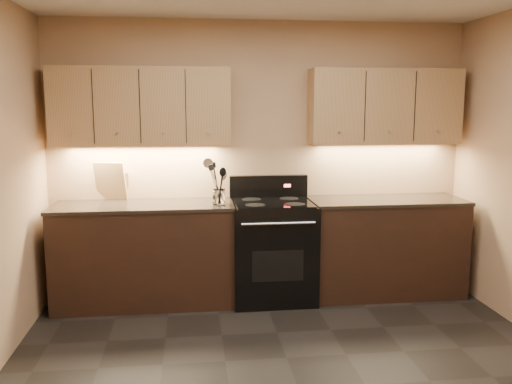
# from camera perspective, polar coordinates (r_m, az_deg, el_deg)

# --- Properties ---
(wall_back) EXTENTS (4.00, 0.04, 2.60)m
(wall_back) POSITION_cam_1_polar(r_m,az_deg,el_deg) (5.26, 0.40, 3.54)
(wall_back) COLOR tan
(wall_back) RESTS_ON ground
(counter_left) EXTENTS (1.62, 0.62, 0.93)m
(counter_left) POSITION_cam_1_polar(r_m,az_deg,el_deg) (5.09, -11.63, -6.40)
(counter_left) COLOR black
(counter_left) RESTS_ON ground
(counter_right) EXTENTS (1.46, 0.62, 0.93)m
(counter_right) POSITION_cam_1_polar(r_m,az_deg,el_deg) (5.40, 13.40, -5.57)
(counter_right) COLOR black
(counter_right) RESTS_ON ground
(stove) EXTENTS (0.76, 0.68, 1.14)m
(stove) POSITION_cam_1_polar(r_m,az_deg,el_deg) (5.10, 1.74, -6.01)
(stove) COLOR black
(stove) RESTS_ON ground
(upper_cab_left) EXTENTS (1.60, 0.30, 0.70)m
(upper_cab_left) POSITION_cam_1_polar(r_m,az_deg,el_deg) (5.06, -11.98, 8.80)
(upper_cab_left) COLOR tan
(upper_cab_left) RESTS_ON wall_back
(upper_cab_right) EXTENTS (1.44, 0.30, 0.70)m
(upper_cab_right) POSITION_cam_1_polar(r_m,az_deg,el_deg) (5.36, 13.37, 8.76)
(upper_cab_right) COLOR tan
(upper_cab_right) RESTS_ON wall_back
(outlet_plate) EXTENTS (0.08, 0.01, 0.12)m
(outlet_plate) POSITION_cam_1_polar(r_m,az_deg,el_deg) (5.27, -13.76, 1.32)
(outlet_plate) COLOR #B2B5BA
(outlet_plate) RESTS_ON wall_back
(utensil_crock) EXTENTS (0.12, 0.12, 0.14)m
(utensil_crock) POSITION_cam_1_polar(r_m,az_deg,el_deg) (4.88, -3.93, -0.54)
(utensil_crock) COLOR white
(utensil_crock) RESTS_ON counter_left
(cutting_board) EXTENTS (0.31, 0.18, 0.36)m
(cutting_board) POSITION_cam_1_polar(r_m,az_deg,el_deg) (5.24, -15.08, 1.11)
(cutting_board) COLOR tan
(cutting_board) RESTS_ON counter_left
(wooden_spoon) EXTENTS (0.16, 0.09, 0.29)m
(wooden_spoon) POSITION_cam_1_polar(r_m,az_deg,el_deg) (4.85, -4.34, 0.53)
(wooden_spoon) COLOR tan
(wooden_spoon) RESTS_ON utensil_crock
(black_spoon) EXTENTS (0.10, 0.18, 0.35)m
(black_spoon) POSITION_cam_1_polar(r_m,az_deg,el_deg) (4.87, -3.96, 0.90)
(black_spoon) COLOR black
(black_spoon) RESTS_ON utensil_crock
(black_turner) EXTENTS (0.15, 0.18, 0.40)m
(black_turner) POSITION_cam_1_polar(r_m,az_deg,el_deg) (4.84, -3.83, 1.08)
(black_turner) COLOR black
(black_turner) RESTS_ON utensil_crock
(steel_spatula) EXTENTS (0.21, 0.15, 0.40)m
(steel_spatula) POSITION_cam_1_polar(r_m,az_deg,el_deg) (4.86, -3.51, 1.10)
(steel_spatula) COLOR silver
(steel_spatula) RESTS_ON utensil_crock
(steel_skimmer) EXTENTS (0.21, 0.15, 0.41)m
(steel_skimmer) POSITION_cam_1_polar(r_m,az_deg,el_deg) (4.85, -3.71, 1.18)
(steel_skimmer) COLOR silver
(steel_skimmer) RESTS_ON utensil_crock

